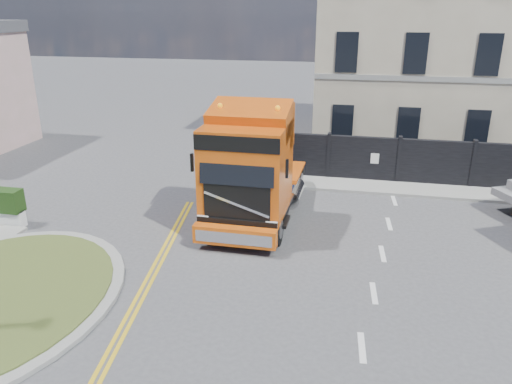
# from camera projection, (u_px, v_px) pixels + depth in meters

# --- Properties ---
(ground) EXTENTS (120.00, 120.00, 0.00)m
(ground) POSITION_uv_depth(u_px,v_px,m) (269.00, 274.00, 14.37)
(ground) COLOR #424244
(ground) RESTS_ON ground
(hoarding_fence) EXTENTS (18.80, 0.25, 2.00)m
(hoarding_fence) POSITION_uv_depth(u_px,v_px,m) (461.00, 165.00, 21.01)
(hoarding_fence) COLOR black
(hoarding_fence) RESTS_ON ground
(georgian_building) EXTENTS (12.30, 10.30, 12.80)m
(georgian_building) POSITION_uv_depth(u_px,v_px,m) (438.00, 37.00, 26.34)
(georgian_building) COLOR #C2B69A
(georgian_building) RESTS_ON ground
(pavement_far) EXTENTS (20.00, 1.60, 0.12)m
(pavement_far) POSITION_uv_depth(u_px,v_px,m) (447.00, 192.00, 20.62)
(pavement_far) COLOR gray
(pavement_far) RESTS_ON ground
(truck) EXTENTS (2.70, 7.07, 4.22)m
(truck) POSITION_uv_depth(u_px,v_px,m) (252.00, 173.00, 17.13)
(truck) COLOR black
(truck) RESTS_ON ground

